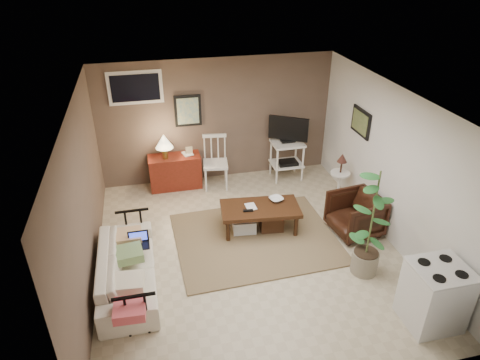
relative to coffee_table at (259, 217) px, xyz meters
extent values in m
plane|color=#C1B293|center=(-0.30, -0.47, -0.27)|extent=(5.00, 5.00, 0.00)
cube|color=black|center=(-0.85, 2.01, 1.18)|extent=(0.50, 0.03, 0.60)
cube|color=black|center=(1.92, 0.58, 1.25)|extent=(0.03, 0.60, 0.45)
cube|color=white|center=(-1.75, 2.01, 1.68)|extent=(0.96, 0.03, 0.60)
cube|color=olive|center=(-0.12, -0.22, -0.26)|extent=(2.58, 2.09, 0.02)
cube|color=#381E0F|center=(0.01, 0.00, 0.15)|extent=(1.33, 0.78, 0.06)
cylinder|color=#381E0F|center=(-0.56, -0.18, -0.07)|extent=(0.07, 0.07, 0.40)
cylinder|color=#381E0F|center=(0.53, -0.30, -0.07)|extent=(0.07, 0.07, 0.40)
cylinder|color=#381E0F|center=(-0.51, 0.30, -0.07)|extent=(0.07, 0.07, 0.40)
cylinder|color=#381E0F|center=(0.58, 0.18, -0.07)|extent=(0.07, 0.07, 0.40)
cube|color=black|center=(-0.21, -0.08, 0.20)|extent=(0.16, 0.07, 0.02)
cube|color=#442618|center=(0.20, -0.02, -0.12)|extent=(0.40, 0.35, 0.27)
cube|color=silver|center=(-0.25, 0.03, -0.14)|extent=(0.40, 0.35, 0.23)
imported|color=white|center=(-2.10, -0.84, 0.10)|extent=(0.55, 1.89, 0.74)
cube|color=black|center=(-1.92, -0.56, 0.16)|extent=(0.29, 0.20, 0.01)
cube|color=black|center=(-1.92, -0.46, 0.26)|extent=(0.29, 0.01, 0.18)
cube|color=#384FFF|center=(-1.92, -0.47, 0.26)|extent=(0.25, 0.00, 0.15)
cube|color=maroon|center=(-1.19, 1.79, 0.06)|extent=(0.98, 0.43, 0.65)
cylinder|color=olive|center=(-1.35, 1.74, 0.49)|extent=(0.11, 0.11, 0.22)
cone|color=beige|center=(-1.35, 1.74, 0.73)|extent=(0.33, 0.33, 0.26)
cube|color=tan|center=(-0.90, 1.81, 0.46)|extent=(0.13, 0.02, 0.16)
cube|color=white|center=(-0.43, 1.62, 0.21)|extent=(0.52, 0.52, 0.04)
cylinder|color=white|center=(-0.65, 1.46, -0.04)|extent=(0.04, 0.04, 0.46)
cylinder|color=white|center=(-0.26, 1.40, -0.04)|extent=(0.04, 0.04, 0.46)
cylinder|color=white|center=(-0.60, 1.84, -0.04)|extent=(0.04, 0.04, 0.46)
cylinder|color=white|center=(-0.21, 1.79, -0.04)|extent=(0.04, 0.04, 0.46)
cube|color=white|center=(-0.40, 1.83, 0.71)|extent=(0.46, 0.11, 0.07)
cube|color=white|center=(1.02, 1.66, 0.48)|extent=(0.61, 0.50, 0.04)
cube|color=white|center=(1.02, 1.66, 0.04)|extent=(0.61, 0.50, 0.03)
cylinder|color=white|center=(0.75, 1.45, 0.12)|extent=(0.04, 0.04, 0.77)
cylinder|color=white|center=(1.28, 1.45, 0.12)|extent=(0.04, 0.04, 0.77)
cylinder|color=white|center=(0.75, 1.87, 0.12)|extent=(0.04, 0.04, 0.77)
cylinder|color=white|center=(1.28, 1.87, 0.12)|extent=(0.04, 0.04, 0.77)
cube|color=black|center=(1.02, 1.66, 0.54)|extent=(0.28, 0.15, 0.03)
cube|color=black|center=(1.02, 1.66, 0.79)|extent=(0.69, 0.45, 0.46)
cube|color=#F1845E|center=(1.02, 1.66, 0.79)|extent=(0.57, 0.35, 0.38)
cube|color=black|center=(1.02, 1.60, 0.06)|extent=(0.39, 0.28, 0.11)
cylinder|color=white|center=(1.67, 0.61, -0.25)|extent=(0.25, 0.25, 0.03)
cylinder|color=white|center=(1.67, 0.61, 0.01)|extent=(0.05, 0.05, 0.53)
cylinder|color=white|center=(1.67, 0.61, 0.29)|extent=(0.35, 0.35, 0.03)
cylinder|color=black|center=(1.67, 0.61, 0.42)|extent=(0.03, 0.03, 0.23)
cone|color=#3E1F19|center=(1.67, 0.61, 0.60)|extent=(0.18, 0.18, 0.16)
imported|color=black|center=(1.49, -0.40, 0.11)|extent=(0.77, 0.81, 0.75)
cylinder|color=gray|center=(1.20, -1.33, -0.10)|extent=(0.38, 0.38, 0.33)
cylinder|color=#4C602D|center=(1.20, -1.33, 0.72)|extent=(0.03, 0.03, 1.30)
cube|color=silver|center=(1.55, -2.37, 0.14)|extent=(0.64, 0.59, 0.82)
cube|color=silver|center=(1.55, -2.37, 0.57)|extent=(0.66, 0.61, 0.03)
cylinder|color=black|center=(1.41, -2.51, 0.59)|extent=(0.15, 0.15, 0.01)
cylinder|color=black|center=(1.70, -2.51, 0.59)|extent=(0.15, 0.15, 0.01)
cylinder|color=black|center=(1.41, -2.22, 0.59)|extent=(0.15, 0.15, 0.01)
cylinder|color=black|center=(1.70, -2.22, 0.59)|extent=(0.15, 0.15, 0.01)
imported|color=#381E0F|center=(0.32, 0.13, 0.30)|extent=(0.23, 0.11, 0.22)
imported|color=#381E0F|center=(-0.22, 0.02, 0.30)|extent=(0.16, 0.02, 0.22)
imported|color=#381E0F|center=(-1.02, 1.79, 0.50)|extent=(0.18, 0.07, 0.24)
camera|label=1|loc=(-1.63, -5.59, 3.90)|focal=32.00mm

